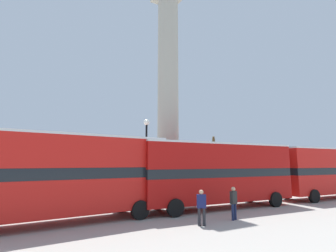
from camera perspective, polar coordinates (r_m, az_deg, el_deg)
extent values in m
plane|color=#ADA89E|center=(22.43, 0.00, -15.71)|extent=(200.00, 200.00, 0.00)
cube|color=#A39E8E|center=(22.37, 0.00, -14.42)|extent=(4.87, 4.87, 1.02)
cube|color=#A39E8E|center=(22.28, 0.00, -11.82)|extent=(3.51, 3.51, 1.02)
cylinder|color=#A39E8E|center=(23.32, 0.00, 9.45)|extent=(1.82, 1.82, 15.94)
cube|color=red|center=(14.50, -22.50, -13.90)|extent=(11.10, 3.24, 1.70)
cube|color=black|center=(14.42, -22.25, -9.47)|extent=(11.09, 3.19, 0.55)
cube|color=red|center=(14.42, -22.03, -5.28)|extent=(11.10, 3.24, 1.56)
cube|color=silver|center=(14.48, -21.85, -1.95)|extent=(11.10, 3.24, 0.12)
cylinder|color=black|center=(16.97, -10.20, -16.34)|extent=(1.02, 0.36, 1.00)
cylinder|color=black|center=(14.70, -6.08, -17.72)|extent=(1.02, 0.36, 1.00)
cube|color=#A80F0C|center=(18.34, 10.83, -13.22)|extent=(11.29, 3.17, 1.57)
cube|color=black|center=(18.27, 10.74, -9.91)|extent=(11.28, 3.12, 0.55)
cube|color=#A80F0C|center=(18.26, 10.65, -6.60)|extent=(11.29, 3.17, 1.56)
cube|color=silver|center=(18.30, 10.58, -3.97)|extent=(11.29, 3.17, 0.12)
cylinder|color=black|center=(21.87, 17.29, -14.23)|extent=(1.02, 0.36, 1.00)
cylinder|color=black|center=(20.13, 22.35, -14.55)|extent=(1.02, 0.36, 1.00)
cylinder|color=black|center=(17.53, -2.39, -16.19)|extent=(1.02, 0.36, 1.00)
cylinder|color=black|center=(15.30, 1.60, -17.38)|extent=(1.02, 0.36, 1.00)
cube|color=red|center=(26.93, 31.46, -10.54)|extent=(10.53, 3.27, 1.55)
cube|color=black|center=(26.88, 31.29, -8.31)|extent=(10.53, 3.22, 0.55)
cube|color=red|center=(26.88, 31.13, -6.11)|extent=(10.53, 3.27, 1.52)
cube|color=silver|center=(26.90, 31.00, -4.37)|extent=(10.53, 3.27, 0.12)
cylinder|color=black|center=(24.85, 24.40, -13.10)|extent=(1.02, 0.37, 1.00)
cylinder|color=black|center=(23.31, 29.21, -13.18)|extent=(1.02, 0.37, 1.00)
cube|color=#A39E8E|center=(32.70, 10.08, -10.63)|extent=(4.43, 4.07, 2.93)
ellipsoid|color=brown|center=(32.70, 9.94, -5.17)|extent=(2.28, 1.94, 1.05)
cone|color=brown|center=(33.65, 10.48, -4.43)|extent=(1.16, 1.01, 1.10)
cylinder|color=brown|center=(32.77, 9.90, -3.47)|extent=(0.36, 0.36, 0.90)
sphere|color=brown|center=(32.82, 9.87, -2.44)|extent=(0.28, 0.28, 0.28)
cylinder|color=brown|center=(33.38, 9.89, -7.09)|extent=(0.20, 0.20, 1.13)
cylinder|color=brown|center=(33.19, 10.84, -7.07)|extent=(0.20, 0.20, 1.13)
cylinder|color=brown|center=(32.16, 9.11, -7.08)|extent=(0.20, 0.20, 1.13)
cylinder|color=brown|center=(31.96, 10.09, -7.05)|extent=(0.20, 0.20, 1.13)
cylinder|color=black|center=(18.70, -4.89, -16.59)|extent=(0.31, 0.31, 0.40)
cylinder|color=black|center=(18.50, -4.79, -8.52)|extent=(0.14, 0.14, 5.65)
sphere|color=white|center=(18.72, -4.68, 0.81)|extent=(0.42, 0.42, 0.42)
cylinder|color=#28282D|center=(13.38, 6.80, -19.06)|extent=(0.14, 0.14, 0.82)
cylinder|color=#28282D|center=(13.41, 7.87, -19.02)|extent=(0.14, 0.14, 0.82)
cube|color=#191E51|center=(13.28, 7.28, -15.94)|extent=(0.47, 0.37, 0.65)
sphere|color=tan|center=(13.23, 7.24, -14.08)|extent=(0.22, 0.22, 0.22)
cylinder|color=#192347|center=(14.87, 13.92, -17.75)|extent=(0.14, 0.14, 0.83)
cylinder|color=#192347|center=(15.08, 14.42, -17.59)|extent=(0.14, 0.14, 0.83)
cube|color=black|center=(14.87, 14.07, -14.84)|extent=(0.48, 0.30, 0.66)
sphere|color=tan|center=(14.82, 14.01, -13.15)|extent=(0.23, 0.23, 0.23)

